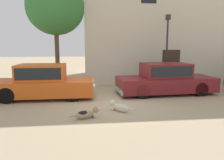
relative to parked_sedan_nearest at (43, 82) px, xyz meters
name	(u,v)px	position (x,y,z in m)	size (l,w,h in m)	color
ground_plane	(107,102)	(2.80, -1.00, -0.75)	(80.00, 80.00, 0.00)	tan
parked_sedan_nearest	(43,82)	(0.00, 0.00, 0.00)	(4.54, 1.72, 1.53)	#D15619
parked_sedan_second	(165,79)	(5.77, 0.28, -0.01)	(4.92, 2.11, 1.50)	maroon
apartment_block	(184,24)	(9.24, 5.99, 3.18)	(14.77, 6.48, 7.84)	beige
stray_dog_spotted	(86,114)	(1.93, -2.96, -0.59)	(1.01, 0.47, 0.37)	#997F60
stray_dog_tan	(119,107)	(3.08, -2.31, -0.58)	(0.86, 0.81, 0.40)	beige
street_lamp	(167,42)	(6.39, 1.87, 1.80)	(0.22, 0.22, 4.01)	#2D2B28
acacia_tree_left	(55,8)	(0.27, 2.93, 3.69)	(3.22, 2.90, 5.99)	brown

